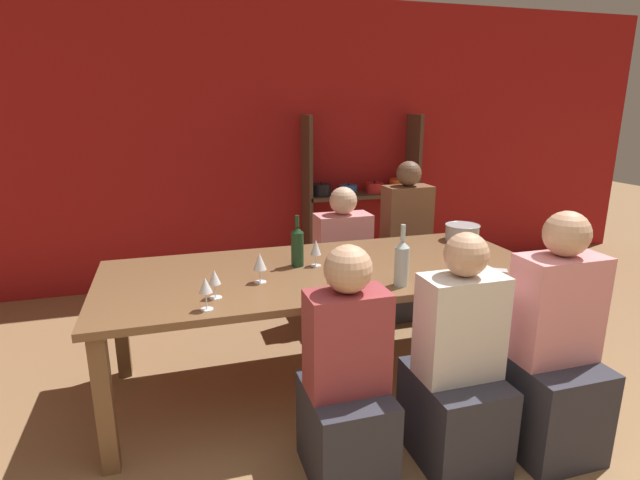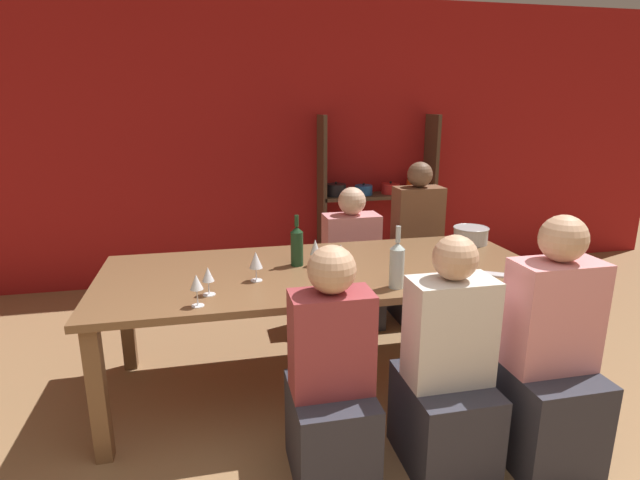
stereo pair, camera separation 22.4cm
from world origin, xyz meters
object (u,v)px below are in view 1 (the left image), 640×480
wine_glass_white_c (205,287)px  wine_glass_red_b (215,278)px  person_near_c (456,380)px  wine_glass_red_a (260,262)px  person_far_b (405,258)px  shelf_unit (362,215)px  cell_phone (494,270)px  dining_table (325,280)px  wine_glass_red_c (342,258)px  wine_glass_white_a (343,252)px  mixing_bowl (462,232)px  person_near_b (549,365)px  wine_bottle_dark (402,262)px  wine_glass_white_b (316,248)px  person_near_a (346,395)px  wine_bottle_green (297,246)px  person_far_a (342,273)px

wine_glass_white_c → wine_glass_red_b: bearing=68.6°
person_near_c → wine_glass_red_a: bearing=138.8°
person_far_b → person_near_c: 1.84m
shelf_unit → person_far_b: (-0.02, -1.04, -0.15)m
wine_glass_red_a → cell_phone: wine_glass_red_a is taller
wine_glass_red_a → person_far_b: person_far_b is taller
shelf_unit → dining_table: bearing=-117.4°
shelf_unit → wine_glass_red_c: size_ratio=8.64×
dining_table → wine_glass_white_a: size_ratio=15.66×
mixing_bowl → cell_phone: 0.70m
cell_phone → wine_glass_white_a: bearing=162.9°
shelf_unit → wine_glass_red_b: shelf_unit is taller
wine_glass_red_c → person_near_b: bearing=-37.9°
dining_table → wine_bottle_dark: (0.31, -0.40, 0.21)m
wine_glass_white_b → wine_bottle_dark: bearing=-53.1°
person_near_b → wine_glass_red_a: bearing=149.6°
wine_glass_red_a → wine_glass_red_b: size_ratio=1.12×
wine_glass_white_a → person_far_b: bearing=47.3°
person_near_b → cell_phone: bearing=85.5°
wine_bottle_dark → wine_glass_red_c: 0.33m
wine_glass_white_b → wine_glass_red_c: wine_glass_red_c is taller
wine_glass_red_b → wine_glass_red_c: wine_glass_red_c is taller
wine_glass_white_c → person_near_b: person_near_b is taller
person_near_b → mixing_bowl: bearing=78.7°
wine_glass_red_c → wine_glass_white_c: (-0.76, -0.21, -0.01)m
wine_glass_white_a → wine_glass_red_c: (-0.06, -0.15, 0.02)m
wine_glass_white_c → person_near_a: person_near_a is taller
wine_bottle_green → person_far_a: 1.10m
shelf_unit → person_far_b: size_ratio=1.27×
person_near_a → person_far_b: size_ratio=0.89×
dining_table → wine_glass_white_a: (0.08, -0.08, 0.19)m
person_far_a → wine_glass_red_c: bearing=70.2°
wine_glass_red_c → cell_phone: wine_glass_red_c is taller
wine_glass_red_a → wine_glass_red_c: size_ratio=0.90×
dining_table → wine_bottle_dark: wine_bottle_dark is taller
person_far_a → dining_table: bearing=64.3°
wine_glass_red_a → wine_bottle_dark: bearing=-20.3°
wine_bottle_dark → person_near_a: person_near_a is taller
wine_glass_red_a → wine_glass_white_b: size_ratio=1.02×
wine_bottle_green → wine_glass_red_b: size_ratio=2.09×
wine_glass_white_a → wine_glass_red_b: size_ratio=1.11×
person_far_b → wine_glass_white_c: bearing=37.8°
wine_bottle_green → person_near_c: 1.19m
dining_table → person_far_a: (0.43, 0.89, -0.30)m
shelf_unit → wine_glass_white_b: 2.16m
wine_glass_white_c → person_near_b: size_ratio=0.13×
cell_phone → person_near_c: (-0.54, -0.51, -0.34)m
wine_glass_red_a → wine_glass_red_c: (0.44, -0.10, 0.01)m
wine_glass_white_a → person_near_a: size_ratio=0.15×
person_far_b → person_near_c: bearing=71.5°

